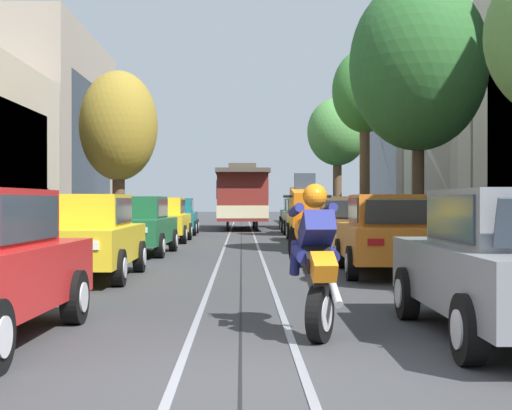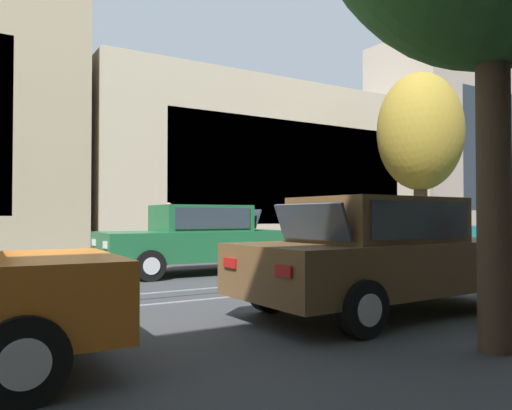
% 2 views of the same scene
% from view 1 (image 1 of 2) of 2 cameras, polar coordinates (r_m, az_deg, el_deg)
% --- Properties ---
extents(ground_plane, '(160.00, 160.00, 0.00)m').
position_cam_1_polar(ground_plane, '(25.33, -1.10, -3.00)').
color(ground_plane, '#38383A').
extents(trolley_track_rails, '(1.14, 56.03, 0.01)m').
position_cam_1_polar(trolley_track_rails, '(28.13, -1.10, -2.67)').
color(trolley_track_rails, gray).
rests_on(trolley_track_rails, ground).
extents(parked_car_yellow_second_left, '(2.00, 4.36, 1.58)m').
position_cam_1_polar(parked_car_yellow_second_left, '(14.78, -12.66, -2.25)').
color(parked_car_yellow_second_left, gold).
rests_on(parked_car_yellow_second_left, ground).
extents(parked_car_green_mid_left, '(2.12, 4.41, 1.58)m').
position_cam_1_polar(parked_car_green_mid_left, '(21.23, -8.95, -1.48)').
color(parked_car_green_mid_left, '#1E6038').
rests_on(parked_car_green_mid_left, ground).
extents(parked_car_yellow_fourth_left, '(2.01, 4.36, 1.58)m').
position_cam_1_polar(parked_car_yellow_fourth_left, '(27.71, -6.99, -1.07)').
color(parked_car_yellow_fourth_left, gold).
rests_on(parked_car_yellow_fourth_left, ground).
extents(parked_car_teal_fifth_left, '(2.06, 4.39, 1.58)m').
position_cam_1_polar(parked_car_teal_fifth_left, '(33.83, -6.01, -0.82)').
color(parked_car_teal_fifth_left, '#196B70').
rests_on(parked_car_teal_fifth_left, ground).
extents(parked_car_orange_second_right, '(2.14, 4.42, 1.58)m').
position_cam_1_polar(parked_car_orange_second_right, '(15.54, 9.90, -2.13)').
color(parked_car_orange_second_right, orange).
rests_on(parked_car_orange_second_right, ground).
extents(parked_car_brown_mid_right, '(2.09, 4.40, 1.58)m').
position_cam_1_polar(parked_car_brown_mid_right, '(21.43, 6.35, -1.46)').
color(parked_car_brown_mid_right, brown).
rests_on(parked_car_brown_mid_right, ground).
extents(parked_car_yellow_fourth_right, '(2.12, 4.41, 1.58)m').
position_cam_1_polar(parked_car_yellow_fourth_right, '(28.03, 4.56, -1.05)').
color(parked_car_yellow_fourth_right, gold).
rests_on(parked_car_yellow_fourth_right, ground).
extents(parked_car_grey_fifth_right, '(2.03, 4.37, 1.58)m').
position_cam_1_polar(parked_car_grey_fifth_right, '(34.30, 3.59, -0.81)').
color(parked_car_grey_fifth_right, slate).
rests_on(parked_car_grey_fifth_right, ground).
extents(parked_car_green_sixth_right, '(2.04, 4.38, 1.58)m').
position_cam_1_polar(parked_car_green_sixth_right, '(40.63, 3.19, -0.64)').
color(parked_car_green_sixth_right, '#1E6038').
rests_on(parked_car_green_sixth_right, ground).
extents(street_tree_kerb_left_second, '(3.14, 3.21, 6.72)m').
position_cam_1_polar(street_tree_kerb_left_second, '(31.66, -10.13, 5.71)').
color(street_tree_kerb_left_second, brown).
rests_on(street_tree_kerb_left_second, ground).
extents(street_tree_kerb_right_second, '(3.71, 4.04, 7.48)m').
position_cam_1_polar(street_tree_kerb_right_second, '(21.56, 11.92, 10.10)').
color(street_tree_kerb_right_second, '#4C3826').
rests_on(street_tree_kerb_right_second, ground).
extents(street_tree_kerb_right_mid, '(2.54, 2.06, 7.37)m').
position_cam_1_polar(street_tree_kerb_right_mid, '(30.51, 8.04, 8.10)').
color(street_tree_kerb_right_mid, brown).
rests_on(street_tree_kerb_right_mid, ground).
extents(street_tree_kerb_right_fourth, '(3.17, 3.38, 6.91)m').
position_cam_1_polar(street_tree_kerb_right_fourth, '(41.01, 6.03, 5.32)').
color(street_tree_kerb_right_fourth, brown).
rests_on(street_tree_kerb_right_fourth, ground).
extents(cable_car_trolley, '(2.71, 9.16, 3.28)m').
position_cam_1_polar(cable_car_trolley, '(39.58, -1.09, 0.59)').
color(cable_car_trolley, maroon).
rests_on(cable_car_trolley, ground).
extents(motorcycle_with_rider, '(0.56, 1.88, 1.77)m').
position_cam_1_polar(motorcycle_with_rider, '(8.37, 4.18, -3.30)').
color(motorcycle_with_rider, black).
rests_on(motorcycle_with_rider, ground).
extents(pedestrian_on_left_pavement, '(0.55, 0.42, 1.73)m').
position_cam_1_polar(pedestrian_on_left_pavement, '(22.34, -16.50, -0.95)').
color(pedestrian_on_left_pavement, black).
rests_on(pedestrian_on_left_pavement, ground).
extents(pedestrian_on_right_pavement, '(0.55, 0.39, 1.58)m').
position_cam_1_polar(pedestrian_on_right_pavement, '(26.78, 12.98, -0.92)').
color(pedestrian_on_right_pavement, black).
rests_on(pedestrian_on_right_pavement, ground).
extents(fire_hydrant, '(0.40, 0.22, 0.84)m').
position_cam_1_polar(fire_hydrant, '(17.46, -15.43, -3.11)').
color(fire_hydrant, gold).
rests_on(fire_hydrant, ground).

